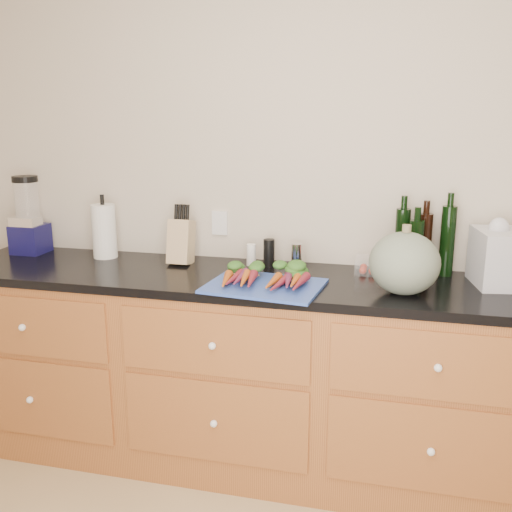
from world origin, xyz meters
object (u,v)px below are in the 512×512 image
(squash, at_px, (404,263))
(tomato_box, at_px, (373,266))
(carrots, at_px, (267,276))
(paper_towel, at_px, (104,231))
(blender_appliance, at_px, (28,220))
(knife_block, at_px, (181,242))
(cutting_board, at_px, (264,286))

(squash, relative_size, tomato_box, 1.80)
(carrots, height_order, paper_towel, paper_towel)
(carrots, distance_m, squash, 0.58)
(blender_appliance, height_order, tomato_box, blender_appliance)
(paper_towel, xyz_separation_m, tomato_box, (1.35, 0.01, -0.10))
(squash, xyz_separation_m, blender_appliance, (-1.91, 0.27, 0.05))
(squash, relative_size, paper_towel, 1.05)
(paper_towel, distance_m, knife_block, 0.42)
(cutting_board, height_order, paper_towel, paper_towel)
(cutting_board, bearing_deg, tomato_box, 37.01)
(tomato_box, bearing_deg, paper_towel, -179.57)
(squash, bearing_deg, blender_appliance, 172.04)
(paper_towel, bearing_deg, carrots, -16.85)
(knife_block, height_order, tomato_box, knife_block)
(knife_block, bearing_deg, blender_appliance, 178.81)
(squash, height_order, paper_towel, paper_towel)
(cutting_board, distance_m, carrots, 0.05)
(carrots, bearing_deg, cutting_board, -90.00)
(paper_towel, bearing_deg, blender_appliance, -179.71)
(cutting_board, distance_m, paper_towel, 0.97)
(blender_appliance, distance_m, tomato_box, 1.79)
(carrots, relative_size, squash, 1.37)
(carrots, bearing_deg, paper_towel, 163.15)
(paper_towel, bearing_deg, squash, -10.32)
(cutting_board, xyz_separation_m, squash, (0.57, 0.05, 0.12))
(carrots, height_order, squash, squash)
(knife_block, distance_m, tomato_box, 0.93)
(cutting_board, relative_size, paper_towel, 1.74)
(blender_appliance, distance_m, paper_towel, 0.43)
(cutting_board, distance_m, tomato_box, 0.55)
(knife_block, bearing_deg, tomato_box, 1.86)
(blender_appliance, xyz_separation_m, tomato_box, (1.78, 0.01, -0.14))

